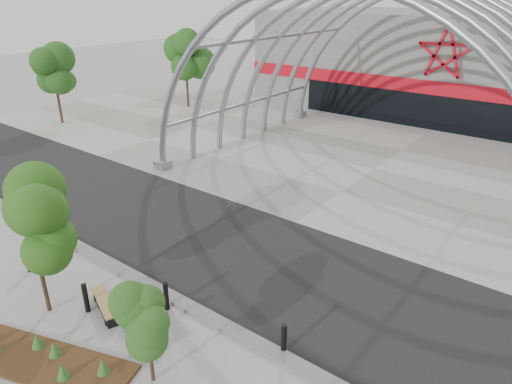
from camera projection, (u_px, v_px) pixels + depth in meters
ground at (185, 299)px, 15.59m from camera, size 140.00×140.00×0.00m
road at (248, 255)px, 18.13m from camera, size 140.00×7.00×0.02m
forecourt at (375, 169)px, 26.82m from camera, size 60.00×17.00×0.04m
kerb at (179, 301)px, 15.39m from camera, size 60.00×0.50×0.12m
arena_building at (469, 64)px, 38.23m from camera, size 34.00×15.24×8.00m
vault_canopy at (375, 169)px, 26.83m from camera, size 20.80×15.80×20.36m
planting_bed at (44, 359)px, 12.87m from camera, size 5.49×3.18×0.56m
street_tree_0 at (31, 228)px, 13.82m from camera, size 1.87×1.87×4.27m
street_tree_1 at (145, 312)px, 11.45m from camera, size 1.33×1.33×3.15m
bench_0 at (105, 306)px, 14.94m from camera, size 1.97×1.10×0.41m
bench_1 at (142, 333)px, 13.78m from camera, size 1.92×0.80×0.39m
bollard_0 at (28, 259)px, 16.93m from camera, size 0.17×0.17×1.07m
bollard_1 at (86, 298)px, 14.79m from camera, size 0.17×0.17×1.05m
bollard_2 at (166, 296)px, 14.91m from camera, size 0.16×0.16×1.02m
bollard_3 at (134, 329)px, 13.41m from camera, size 0.18×0.18×1.12m
bollard_4 at (284, 339)px, 13.09m from camera, size 0.16×0.16×1.00m
bg_tree_0 at (185, 54)px, 39.34m from camera, size 3.00×3.00×6.45m
bg_tree_2 at (54, 74)px, 34.63m from camera, size 2.55×2.55×5.38m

